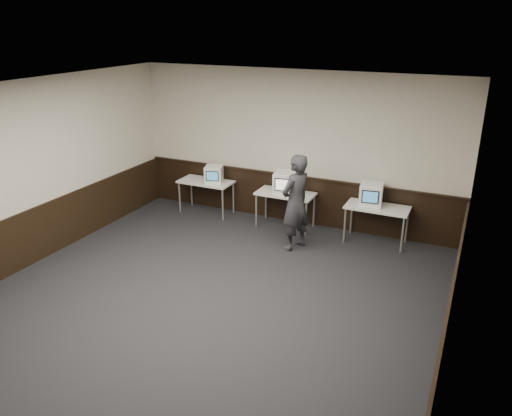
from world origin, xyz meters
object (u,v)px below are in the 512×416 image
(emac_left, at_px, (214,174))
(desk_center, at_px, (285,196))
(person, at_px, (295,203))
(desk_right, at_px, (377,210))
(desk_left, at_px, (206,184))
(emac_center, at_px, (285,182))
(emac_right, at_px, (371,194))

(emac_left, bearing_deg, desk_center, -18.82)
(desk_center, distance_m, person, 1.09)
(desk_right, relative_size, emac_left, 2.45)
(desk_left, bearing_deg, emac_center, 0.23)
(desk_right, distance_m, emac_left, 3.59)
(desk_center, xyz_separation_m, person, (0.56, -0.90, 0.24))
(emac_left, xyz_separation_m, person, (2.24, -0.89, -0.01))
(desk_left, bearing_deg, emac_left, -3.62)
(desk_left, xyz_separation_m, desk_center, (1.90, 0.00, 0.00))
(emac_center, bearing_deg, emac_right, -10.13)
(desk_right, bearing_deg, desk_center, 180.00)
(desk_center, relative_size, emac_right, 2.37)
(desk_center, xyz_separation_m, emac_right, (1.75, 0.04, 0.29))
(desk_center, bearing_deg, emac_center, 160.27)
(emac_right, height_order, person, person)
(desk_center, bearing_deg, emac_right, 1.39)
(desk_left, xyz_separation_m, desk_right, (3.80, 0.00, 0.00))
(emac_left, height_order, emac_right, emac_right)
(emac_right, bearing_deg, person, -149.51)
(emac_right, xyz_separation_m, person, (-1.19, -0.94, -0.04))
(desk_right, relative_size, emac_right, 2.37)
(desk_center, distance_m, emac_center, 0.29)
(desk_right, distance_m, person, 1.63)
(desk_right, height_order, emac_right, emac_right)
(desk_right, xyz_separation_m, emac_left, (-3.58, -0.01, 0.26))
(desk_center, relative_size, emac_center, 2.22)
(desk_right, height_order, person, person)
(desk_center, xyz_separation_m, desk_right, (1.90, 0.00, 0.00))
(desk_left, bearing_deg, desk_right, 0.00)
(desk_left, distance_m, emac_right, 3.66)
(desk_right, relative_size, emac_center, 2.22)
(desk_left, xyz_separation_m, emac_right, (3.65, 0.04, 0.29))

